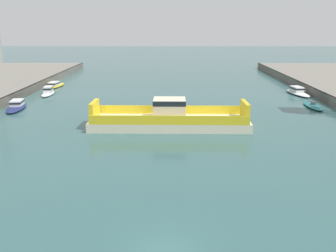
{
  "coord_description": "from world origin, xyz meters",
  "views": [
    {
      "loc": [
        0.36,
        -18.35,
        12.55
      ],
      "look_at": [
        0.0,
        19.62,
        2.0
      ],
      "focal_mm": 39.42,
      "sensor_mm": 36.0,
      "label": 1
    }
  ],
  "objects": [
    {
      "name": "ground_plane",
      "position": [
        0.0,
        0.0,
        0.0
      ],
      "size": [
        400.0,
        400.0,
        0.0
      ],
      "primitive_type": "plane",
      "color": "#335B5B"
    },
    {
      "name": "chain_ferry",
      "position": [
        0.11,
        26.16,
        1.11
      ],
      "size": [
        19.74,
        5.83,
        3.67
      ],
      "color": "beige",
      "rests_on": "ground"
    },
    {
      "name": "moored_boat_near_right",
      "position": [
        -22.35,
        48.36,
        0.55
      ],
      "size": [
        2.56,
        6.43,
        1.47
      ],
      "color": "white",
      "rests_on": "ground"
    },
    {
      "name": "moored_boat_mid_left",
      "position": [
        23.64,
        49.02,
        0.51
      ],
      "size": [
        3.37,
        8.13,
        1.37
      ],
      "color": "white",
      "rests_on": "ground"
    },
    {
      "name": "moored_boat_mid_right",
      "position": [
        22.41,
        37.86,
        0.22
      ],
      "size": [
        1.98,
        6.5,
        0.92
      ],
      "color": "#237075",
      "rests_on": "ground"
    },
    {
      "name": "moored_boat_far_left",
      "position": [
        -23.69,
        56.61,
        0.42
      ],
      "size": [
        3.12,
        8.23,
        1.13
      ],
      "color": "yellow",
      "rests_on": "ground"
    },
    {
      "name": "moored_boat_far_right",
      "position": [
        -23.31,
        36.49,
        0.49
      ],
      "size": [
        3.31,
        7.78,
        1.32
      ],
      "color": "navy",
      "rests_on": "ground"
    }
  ]
}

